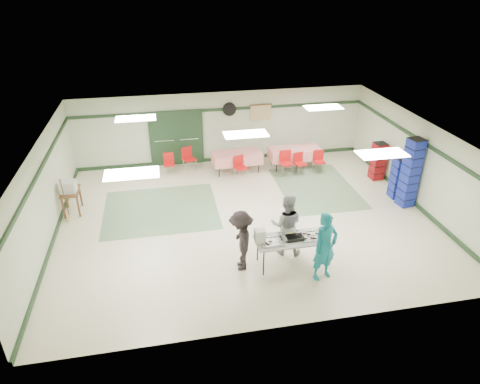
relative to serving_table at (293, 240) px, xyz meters
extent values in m
plane|color=beige|center=(-0.70, 2.43, -0.72)|extent=(11.00, 11.00, 0.00)
plane|color=silver|center=(-0.70, 2.43, 1.98)|extent=(11.00, 11.00, 0.00)
plane|color=beige|center=(-0.70, 6.93, 0.63)|extent=(11.00, 0.00, 11.00)
plane|color=beige|center=(-0.70, -2.07, 0.63)|extent=(11.00, 0.00, 11.00)
plane|color=beige|center=(-6.20, 2.43, 0.63)|extent=(0.00, 9.00, 9.00)
plane|color=beige|center=(4.80, 2.43, 0.63)|extent=(0.00, 9.00, 9.00)
cube|color=#1D351E|center=(-0.70, 6.90, 1.33)|extent=(11.00, 0.06, 0.10)
cube|color=#1D351E|center=(-0.70, 6.90, -0.66)|extent=(11.00, 0.06, 0.12)
cube|color=#1D351E|center=(-6.17, 2.43, 1.33)|extent=(0.06, 9.00, 0.10)
cube|color=#1D351E|center=(-6.17, 2.43, -0.66)|extent=(0.06, 9.00, 0.12)
cube|color=#1D351E|center=(4.77, 2.43, 1.33)|extent=(0.06, 9.00, 0.10)
cube|color=#1D351E|center=(4.77, 2.43, -0.66)|extent=(0.06, 9.00, 0.12)
cube|color=gray|center=(-3.20, 3.43, -0.71)|extent=(3.50, 3.00, 0.01)
cube|color=gray|center=(2.10, 3.93, -0.71)|extent=(2.50, 3.50, 0.01)
cube|color=#989A98|center=(-2.90, 6.87, 0.33)|extent=(0.90, 0.06, 2.10)
cube|color=#989A98|center=(-1.95, 6.87, 0.33)|extent=(0.90, 0.06, 2.10)
cube|color=#1D351E|center=(-2.43, 6.85, 0.33)|extent=(2.00, 0.03, 2.15)
cylinder|color=black|center=(-0.40, 6.87, 1.33)|extent=(0.50, 0.10, 0.50)
cube|color=tan|center=(0.80, 6.87, 1.13)|extent=(0.80, 0.02, 0.60)
cube|color=#ADADA8|center=(0.00, 0.00, 0.02)|extent=(1.90, 0.79, 0.04)
cylinder|color=black|center=(-0.81, -0.32, -0.36)|extent=(0.04, 0.04, 0.72)
cylinder|color=black|center=(0.82, -0.30, -0.36)|extent=(0.04, 0.04, 0.72)
cylinder|color=black|center=(-0.82, 0.30, -0.36)|extent=(0.04, 0.04, 0.72)
cylinder|color=black|center=(0.81, 0.32, -0.36)|extent=(0.04, 0.04, 0.72)
cube|color=silver|center=(0.50, -0.02, 0.05)|extent=(0.60, 0.46, 0.02)
cube|color=silver|center=(-0.04, 0.10, 0.05)|extent=(0.55, 0.42, 0.02)
cube|color=silver|center=(-0.55, -0.07, 0.05)|extent=(0.56, 0.43, 0.02)
cube|color=black|center=(0.03, -0.02, 0.08)|extent=(0.45, 0.28, 0.08)
cube|color=white|center=(-0.84, 0.02, 0.22)|extent=(0.25, 0.23, 0.35)
imported|color=#14798E|center=(0.58, -0.65, 0.17)|extent=(0.74, 0.58, 1.77)
imported|color=gray|center=(-0.02, 0.52, 0.13)|extent=(0.98, 0.87, 1.69)
imported|color=black|center=(-1.29, 0.09, 0.08)|extent=(0.68, 1.08, 1.60)
cube|color=red|center=(1.87, 5.74, 0.02)|extent=(1.89, 0.82, 0.05)
cube|color=red|center=(1.87, 5.74, -0.17)|extent=(1.89, 0.84, 0.40)
cylinder|color=black|center=(1.08, 5.42, -0.36)|extent=(0.04, 0.04, 0.72)
cylinder|color=black|center=(2.66, 5.42, -0.36)|extent=(0.04, 0.04, 0.72)
cylinder|color=black|center=(1.08, 6.05, -0.36)|extent=(0.04, 0.04, 0.72)
cylinder|color=black|center=(2.66, 6.05, -0.36)|extent=(0.04, 0.04, 0.72)
cube|color=red|center=(-0.33, 5.74, 0.02)|extent=(1.82, 0.87, 0.05)
cube|color=red|center=(-0.33, 5.74, -0.17)|extent=(1.82, 0.89, 0.40)
cylinder|color=black|center=(-1.05, 5.40, -0.36)|extent=(0.04, 0.04, 0.72)
cylinder|color=black|center=(0.43, 5.48, -0.36)|extent=(0.04, 0.04, 0.72)
cylinder|color=black|center=(-1.09, 5.99, -0.36)|extent=(0.04, 0.04, 0.72)
cylinder|color=black|center=(0.39, 6.08, -0.36)|extent=(0.04, 0.04, 0.72)
cube|color=red|center=(1.88, 5.09, -0.30)|extent=(0.45, 0.45, 0.04)
cube|color=red|center=(1.84, 5.25, -0.10)|extent=(0.37, 0.12, 0.38)
cylinder|color=silver|center=(1.77, 4.91, -0.52)|extent=(0.02, 0.02, 0.39)
cylinder|color=silver|center=(2.06, 4.97, -0.52)|extent=(0.02, 0.02, 0.39)
cylinder|color=silver|center=(1.70, 5.20, -0.52)|extent=(0.02, 0.02, 0.39)
cylinder|color=silver|center=(1.99, 5.27, -0.52)|extent=(0.02, 0.02, 0.39)
cube|color=red|center=(1.35, 5.09, -0.25)|extent=(0.43, 0.43, 0.04)
cube|color=red|center=(1.35, 5.28, -0.02)|extent=(0.42, 0.04, 0.42)
cylinder|color=silver|center=(1.18, 4.92, -0.49)|extent=(0.02, 0.02, 0.45)
cylinder|color=silver|center=(1.52, 4.92, -0.49)|extent=(0.02, 0.02, 0.45)
cylinder|color=silver|center=(1.18, 5.26, -0.49)|extent=(0.02, 0.02, 0.45)
cylinder|color=silver|center=(1.52, 5.26, -0.49)|extent=(0.02, 0.02, 0.45)
cube|color=red|center=(2.61, 5.09, -0.29)|extent=(0.41, 0.41, 0.04)
cube|color=red|center=(2.62, 5.26, -0.08)|extent=(0.39, 0.06, 0.39)
cylinder|color=silver|center=(2.44, 4.94, -0.51)|extent=(0.02, 0.02, 0.41)
cylinder|color=silver|center=(2.75, 4.92, -0.51)|extent=(0.02, 0.02, 0.41)
cylinder|color=silver|center=(2.46, 5.25, -0.51)|extent=(0.02, 0.02, 0.41)
cylinder|color=silver|center=(2.77, 5.23, -0.51)|extent=(0.02, 0.02, 0.41)
cube|color=red|center=(-0.32, 5.09, -0.28)|extent=(0.50, 0.50, 0.04)
cube|color=red|center=(-0.38, 5.26, -0.06)|extent=(0.39, 0.16, 0.40)
cylinder|color=silver|center=(-0.43, 4.89, -0.51)|extent=(0.02, 0.02, 0.42)
cylinder|color=silver|center=(-0.12, 4.98, -0.51)|extent=(0.02, 0.02, 0.42)
cylinder|color=silver|center=(-0.52, 5.19, -0.51)|extent=(0.02, 0.02, 0.42)
cylinder|color=silver|center=(-0.22, 5.29, -0.51)|extent=(0.02, 0.02, 0.42)
cube|color=red|center=(-2.04, 6.14, -0.26)|extent=(0.56, 0.56, 0.04)
cube|color=red|center=(-2.12, 6.31, -0.03)|extent=(0.39, 0.22, 0.42)
cylinder|color=silver|center=(-2.12, 5.91, -0.50)|extent=(0.02, 0.02, 0.44)
cylinder|color=silver|center=(-1.82, 6.06, -0.50)|extent=(0.02, 0.02, 0.44)
cylinder|color=silver|center=(-2.26, 6.21, -0.50)|extent=(0.02, 0.02, 0.44)
cylinder|color=silver|center=(-1.96, 6.36, -0.50)|extent=(0.02, 0.02, 0.44)
cube|color=red|center=(-2.80, 5.94, -0.30)|extent=(0.38, 0.38, 0.04)
cube|color=red|center=(-2.80, 6.11, -0.10)|extent=(0.38, 0.05, 0.38)
cylinder|color=silver|center=(-2.96, 5.79, -0.52)|extent=(0.02, 0.02, 0.40)
cylinder|color=silver|center=(-2.65, 5.78, -0.52)|extent=(0.02, 0.02, 0.40)
cylinder|color=silver|center=(-2.95, 6.09, -0.52)|extent=(0.02, 0.02, 0.40)
cylinder|color=silver|center=(-2.65, 6.08, -0.52)|extent=(0.02, 0.02, 0.40)
cube|color=navy|center=(4.45, 2.25, 0.41)|extent=(0.49, 0.49, 2.25)
cube|color=maroon|center=(4.45, 4.22, -0.04)|extent=(0.44, 0.44, 1.35)
cube|color=navy|center=(4.45, 2.80, -0.02)|extent=(0.44, 0.44, 1.39)
cube|color=brown|center=(-5.85, 3.80, 0.00)|extent=(0.57, 0.85, 0.05)
cube|color=brown|center=(-6.06, 3.44, -0.37)|extent=(0.05, 0.05, 0.70)
cube|color=brown|center=(-5.63, 3.46, -0.37)|extent=(0.05, 0.05, 0.70)
cube|color=brown|center=(-6.08, 4.13, -0.37)|extent=(0.05, 0.05, 0.70)
cube|color=brown|center=(-5.65, 4.15, -0.37)|extent=(0.05, 0.05, 0.70)
cube|color=#BABAB5|center=(-5.85, 3.72, 0.20)|extent=(0.45, 0.40, 0.34)
cylinder|color=brown|center=(-5.93, 3.35, -0.01)|extent=(0.04, 0.22, 1.36)
camera|label=1|loc=(-2.98, -8.44, 6.01)|focal=32.00mm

